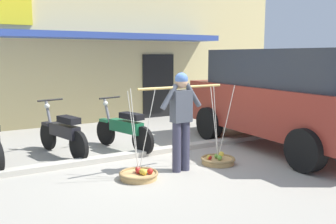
% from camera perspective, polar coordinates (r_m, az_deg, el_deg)
% --- Properties ---
extents(ground_plane, '(90.00, 90.00, 0.00)m').
position_cam_1_polar(ground_plane, '(7.08, -0.27, -7.70)').
color(ground_plane, '#9E998C').
extents(sidewalk_curb, '(20.00, 0.24, 0.10)m').
position_cam_1_polar(sidewalk_curb, '(7.65, -2.92, -6.06)').
color(sidewalk_curb, '#BAB4A5').
rests_on(sidewalk_curb, ground).
extents(fruit_vendor, '(1.64, 0.22, 1.70)m').
position_cam_1_polar(fruit_vendor, '(6.41, 2.00, -0.46)').
color(fruit_vendor, '#38384C').
rests_on(fruit_vendor, ground).
extents(fruit_basket_left_side, '(0.64, 0.64, 1.45)m').
position_cam_1_polar(fruit_basket_left_side, '(6.21, -4.38, -9.34)').
color(fruit_basket_left_side, tan).
rests_on(fruit_basket_left_side, ground).
extents(fruit_basket_right_side, '(0.64, 0.64, 1.45)m').
position_cam_1_polar(fruit_basket_right_side, '(7.08, 7.51, -7.12)').
color(fruit_basket_right_side, tan).
rests_on(fruit_basket_right_side, ground).
extents(motorcycle_second_in_row, '(0.62, 1.79, 1.09)m').
position_cam_1_polar(motorcycle_second_in_row, '(7.78, -15.51, -3.07)').
color(motorcycle_second_in_row, black).
rests_on(motorcycle_second_in_row, ground).
extents(motorcycle_third_in_row, '(0.65, 1.78, 1.09)m').
position_cam_1_polar(motorcycle_third_in_row, '(7.98, -6.60, -2.53)').
color(motorcycle_third_in_row, black).
rests_on(motorcycle_third_in_row, ground).
extents(parked_truck, '(2.32, 4.88, 2.10)m').
position_cam_1_polar(parked_truck, '(8.40, 17.47, 2.36)').
color(parked_truck, maroon).
rests_on(parked_truck, ground).
extents(storefront_building, '(13.00, 6.00, 4.20)m').
position_cam_1_polar(storefront_building, '(13.65, -14.00, 8.85)').
color(storefront_building, '#DBC684').
rests_on(storefront_building, ground).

